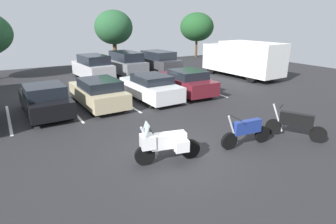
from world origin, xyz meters
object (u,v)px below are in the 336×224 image
object	(u,v)px
car_black	(45,100)
car_white	(151,87)
car_far_grey	(126,63)
box_truck	(243,58)
car_champagne	(98,93)
motorcycle_second	(246,131)
car_far_silver	(93,67)
car_maroon	(185,82)
motorcycle_touring	(166,143)
car_far_charcoal	(157,62)
motorcycle_third	(295,124)

from	to	relation	value
car_black	car_white	bearing A→B (deg)	-2.28
car_far_grey	box_truck	xyz separation A→B (m)	(7.60, -5.43, 0.54)
car_champagne	car_white	bearing A→B (deg)	-5.31
motorcycle_second	box_truck	distance (m)	13.32
car_black	car_far_silver	xyz separation A→B (m)	(4.45, 7.08, 0.19)
motorcycle_second	box_truck	xyz separation A→B (m)	(9.25, 9.54, 0.93)
car_champagne	car_maroon	size ratio (longest dim) A/B	0.95
motorcycle_second	car_maroon	world-z (taller)	car_maroon
motorcycle_touring	car_maroon	distance (m)	8.93
car_black	car_far_silver	world-z (taller)	car_far_silver
car_maroon	car_far_silver	distance (m)	7.97
car_maroon	car_white	bearing A→B (deg)	-176.22
motorcycle_touring	car_far_charcoal	distance (m)	16.17
motorcycle_third	car_far_charcoal	bearing A→B (deg)	81.28
car_far_grey	motorcycle_second	bearing A→B (deg)	-96.30
car_white	car_black	bearing A→B (deg)	177.72
car_white	car_far_silver	distance (m)	7.39
car_black	car_champagne	bearing A→B (deg)	1.13
car_far_silver	car_maroon	bearing A→B (deg)	-63.61
car_far_charcoal	box_truck	size ratio (longest dim) A/B	0.73
motorcycle_third	car_champagne	world-z (taller)	car_champagne
car_far_grey	car_far_silver	bearing A→B (deg)	-172.88
motorcycle_third	car_far_charcoal	size ratio (longest dim) A/B	0.41
motorcycle_touring	car_black	world-z (taller)	car_black
motorcycle_third	car_black	bearing A→B (deg)	134.16
car_maroon	car_far_charcoal	size ratio (longest dim) A/B	0.97
car_white	car_far_grey	bearing A→B (deg)	77.50
car_maroon	car_champagne	bearing A→B (deg)	178.80
car_champagne	motorcycle_second	bearing A→B (deg)	-68.58
motorcycle_touring	car_far_grey	xyz separation A→B (m)	(4.74, 14.54, 0.30)
motorcycle_touring	car_far_silver	world-z (taller)	car_far_silver
car_far_silver	box_truck	size ratio (longest dim) A/B	0.69
motorcycle_second	car_maroon	xyz separation A→B (m)	(2.39, 7.48, 0.17)
car_white	car_far_silver	world-z (taller)	car_far_silver
box_truck	car_maroon	bearing A→B (deg)	-163.30
car_far_silver	car_far_charcoal	size ratio (longest dim) A/B	0.94
motorcycle_touring	car_white	world-z (taller)	car_white
motorcycle_touring	car_black	xyz separation A→B (m)	(-2.51, 7.11, 0.06)
motorcycle_second	car_black	world-z (taller)	car_black
motorcycle_second	car_far_silver	distance (m)	14.67
car_champagne	box_truck	size ratio (longest dim) A/B	0.68
motorcycle_second	car_black	size ratio (longest dim) A/B	0.49
car_far_silver	box_truck	world-z (taller)	box_truck
motorcycle_touring	car_far_charcoal	size ratio (longest dim) A/B	0.44
car_far_grey	car_far_charcoal	distance (m)	2.82
car_black	car_far_grey	distance (m)	10.39
motorcycle_touring	motorcycle_second	xyz separation A→B (m)	(3.09, -0.43, -0.09)
motorcycle_touring	motorcycle_third	world-z (taller)	motorcycle_touring
motorcycle_third	car_maroon	xyz separation A→B (m)	(0.25, 7.91, 0.14)
motorcycle_touring	car_champagne	world-z (taller)	car_champagne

